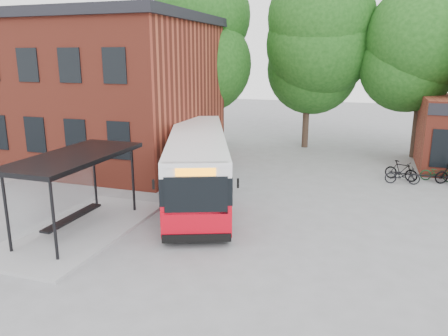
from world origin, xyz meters
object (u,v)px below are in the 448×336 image
(city_bus, at_px, (197,165))
(bicycle_0, at_px, (403,175))
(bicycle_1, at_px, (401,171))
(bicycle_2, at_px, (437,173))
(bus_shelter, at_px, (77,193))

(city_bus, height_order, bicycle_0, city_bus)
(bicycle_1, bearing_deg, bicycle_2, -53.58)
(bus_shelter, relative_size, city_bus, 0.61)
(bicycle_0, relative_size, bicycle_2, 1.03)
(bus_shelter, distance_m, bicycle_0, 15.46)
(city_bus, distance_m, bicycle_2, 12.39)
(bicycle_0, height_order, bicycle_2, bicycle_0)
(bicycle_0, distance_m, bicycle_1, 0.71)
(city_bus, bearing_deg, bicycle_2, 8.36)
(bicycle_0, bearing_deg, bus_shelter, 125.84)
(bicycle_2, bearing_deg, bus_shelter, 132.28)
(bicycle_2, bearing_deg, bicycle_0, 124.52)
(bicycle_1, distance_m, bicycle_2, 1.81)
(bus_shelter, relative_size, bicycle_2, 4.30)
(city_bus, relative_size, bicycle_1, 6.83)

